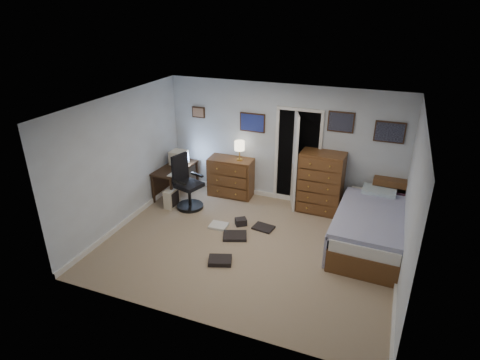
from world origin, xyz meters
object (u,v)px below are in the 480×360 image
computer_desk (172,173)px  tall_dresser (321,182)px  low_dresser (231,177)px  office_chair (187,188)px  bed (370,227)px

computer_desk → tall_dresser: size_ratio=0.93×
tall_dresser → low_dresser: bearing=-178.3°
computer_desk → low_dresser: 1.30m
office_chair → tall_dresser: size_ratio=0.90×
office_chair → low_dresser: size_ratio=1.17×
low_dresser → computer_desk: bearing=-163.4°
office_chair → low_dresser: bearing=70.6°
tall_dresser → bed: size_ratio=0.56×
computer_desk → tall_dresser: tall_dresser is taller
tall_dresser → bed: tall_dresser is taller
low_dresser → tall_dresser: bearing=-3.5°
computer_desk → office_chair: 0.74m
computer_desk → low_dresser: size_ratio=1.21×
computer_desk → tall_dresser: 3.22m
computer_desk → bed: (4.26, -0.53, -0.17)m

